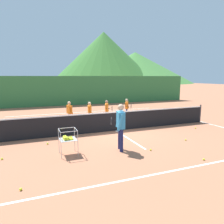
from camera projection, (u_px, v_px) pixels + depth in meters
name	position (u px, v px, depth m)	size (l,w,h in m)	color
ground_plane	(116.00, 131.00, 10.45)	(120.00, 120.00, 0.00)	#A86647
line_baseline_near	(178.00, 170.00, 6.06)	(11.19, 0.08, 0.01)	white
line_baseline_far	(86.00, 112.00, 15.98)	(11.19, 0.08, 0.01)	white
line_sideline_east	(202.00, 122.00, 12.46)	(0.08, 10.81, 0.01)	white
line_service_center	(116.00, 131.00, 10.45)	(0.08, 5.90, 0.01)	white
tennis_net	(116.00, 121.00, 10.37)	(10.92, 0.08, 1.05)	#333338
instructor	(120.00, 123.00, 7.52)	(0.44, 0.83, 1.72)	#191E4C
student_0	(69.00, 111.00, 11.56)	(0.30, 0.55, 1.33)	silver
student_1	(90.00, 111.00, 11.76)	(0.29, 0.52, 1.28)	silver
student_2	(107.00, 109.00, 12.32)	(0.42, 0.69, 1.30)	silver
student_3	(127.00, 107.00, 13.50)	(0.42, 0.70, 1.27)	navy
ball_cart	(67.00, 138.00, 7.14)	(0.58, 0.58, 0.90)	#B7B7BC
tennis_ball_0	(48.00, 144.00, 8.32)	(0.07, 0.07, 0.07)	yellow
tennis_ball_1	(186.00, 140.00, 8.82)	(0.07, 0.07, 0.07)	yellow
tennis_ball_2	(151.00, 150.00, 7.62)	(0.07, 0.07, 0.07)	yellow
tennis_ball_3	(195.00, 128.00, 10.85)	(0.07, 0.07, 0.07)	yellow
tennis_ball_4	(204.00, 159.00, 6.74)	(0.07, 0.07, 0.07)	yellow
tennis_ball_5	(21.00, 189.00, 4.95)	(0.07, 0.07, 0.07)	yellow
tennis_ball_9	(2.00, 159.00, 6.79)	(0.07, 0.07, 0.07)	yellow
windscreen_fence	(74.00, 91.00, 19.65)	(24.61, 0.08, 2.74)	#33753D
hill_0	(104.00, 58.00, 82.12)	(42.45, 42.45, 19.86)	#38702D
hill_1	(135.00, 68.00, 90.24)	(49.08, 49.08, 13.04)	#427A38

